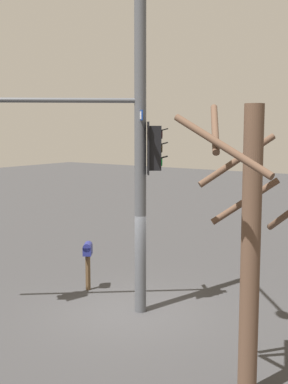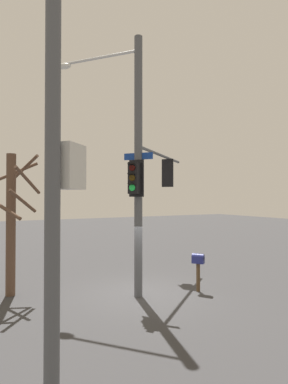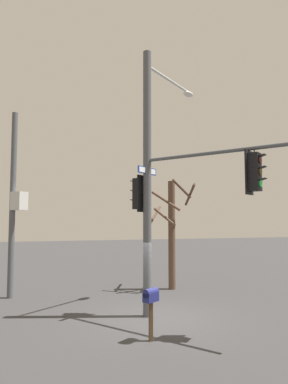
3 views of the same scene
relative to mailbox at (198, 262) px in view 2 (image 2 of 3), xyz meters
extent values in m
plane|color=#343435|center=(2.08, -0.72, -1.11)|extent=(80.00, 80.00, 0.00)
cylinder|color=#4C4F54|center=(2.26, -0.53, 3.55)|extent=(0.29, 0.29, 9.32)
cylinder|color=silver|center=(3.28, -1.75, 7.70)|extent=(2.12, 2.50, 0.10)
ellipsoid|color=silver|center=(4.30, -2.97, 7.62)|extent=(0.66, 0.69, 0.20)
cylinder|color=#4C4F54|center=(0.16, -2.29, 4.25)|extent=(4.28, 3.62, 0.12)
cube|color=black|center=(-0.61, -2.94, 3.55)|extent=(0.46, 0.47, 1.10)
cube|color=black|center=(-0.48, -2.84, 3.55)|extent=(0.37, 0.47, 1.30)
cylinder|color=#2F0403|center=(-0.74, -3.04, 3.89)|extent=(0.16, 0.19, 0.22)
cube|color=black|center=(-0.80, -3.09, 4.01)|extent=(0.25, 0.26, 0.06)
cylinder|color=#352504|center=(-0.74, -3.04, 3.55)|extent=(0.16, 0.19, 0.22)
cube|color=black|center=(-0.80, -3.09, 3.67)|extent=(0.25, 0.26, 0.06)
cylinder|color=#19D147|center=(-0.74, -3.04, 3.21)|extent=(0.16, 0.19, 0.22)
cube|color=black|center=(-0.80, -3.09, 3.33)|extent=(0.25, 0.26, 0.06)
cylinder|color=#4C4F54|center=(-0.61, -2.94, 4.18)|extent=(0.04, 0.04, 0.15)
cube|color=black|center=(2.54, -0.30, 3.09)|extent=(0.46, 0.47, 1.10)
cube|color=black|center=(2.40, -0.40, 3.09)|extent=(0.37, 0.47, 1.30)
cylinder|color=#2F0403|center=(2.67, -0.20, 3.43)|extent=(0.16, 0.19, 0.22)
cube|color=black|center=(2.73, -0.15, 3.55)|extent=(0.25, 0.26, 0.06)
cylinder|color=#352504|center=(2.67, -0.20, 3.09)|extent=(0.16, 0.19, 0.22)
cube|color=black|center=(2.73, -0.15, 3.21)|extent=(0.25, 0.26, 0.06)
cylinder|color=#19D147|center=(2.67, -0.20, 2.75)|extent=(0.16, 0.19, 0.22)
cube|color=black|center=(2.73, -0.15, 2.87)|extent=(0.25, 0.26, 0.06)
cube|color=navy|center=(2.26, -0.53, 3.89)|extent=(0.73, 0.86, 0.24)
cube|color=white|center=(2.24, -0.54, 3.89)|extent=(0.65, 0.77, 0.18)
cylinder|color=#4C4F54|center=(6.32, 4.31, 2.85)|extent=(0.25, 0.25, 7.92)
cube|color=silver|center=(6.03, 4.02, 2.94)|extent=(0.74, 0.74, 0.77)
cube|color=#4C3823|center=(0.00, 0.00, -0.58)|extent=(0.10, 0.10, 1.05)
cube|color=navy|center=(0.00, 0.00, 0.06)|extent=(0.45, 0.50, 0.24)
cylinder|color=navy|center=(0.00, 0.00, 0.18)|extent=(0.45, 0.50, 0.24)
cylinder|color=brown|center=(6.23, -2.86, 1.44)|extent=(0.33, 0.33, 5.11)
cylinder|color=brown|center=(5.73, -2.39, 3.02)|extent=(1.07, 1.14, 0.96)
cylinder|color=brown|center=(5.68, -3.17, 3.59)|extent=(0.76, 1.22, 0.84)
cylinder|color=brown|center=(6.08, -3.75, 3.34)|extent=(1.85, 0.42, 0.96)
cylinder|color=brown|center=(5.90, -2.38, 2.29)|extent=(1.07, 0.80, 0.86)
camera|label=1|loc=(9.65, -10.85, 3.62)|focal=47.86mm
camera|label=2|loc=(7.41, 9.33, 2.42)|focal=29.20mm
camera|label=3|loc=(-9.14, 2.66, 2.23)|focal=31.79mm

